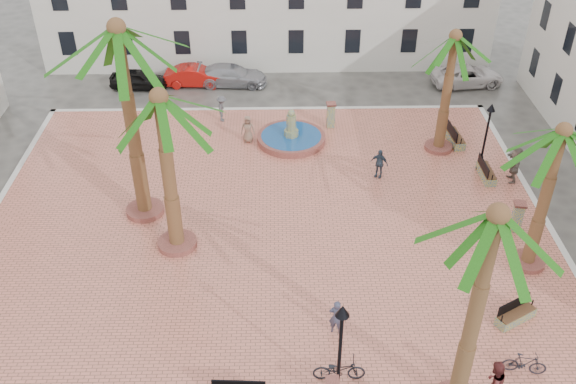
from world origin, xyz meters
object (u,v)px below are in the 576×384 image
(car_red, at_px, (196,76))
(bollard_n, at_px, (331,114))
(pedestrian_fountain_a, at_px, (248,129))
(car_white, at_px, (467,76))
(bench_e, at_px, (486,173))
(bench_se, at_px, (516,315))
(car_black, at_px, (139,79))
(car_silver, at_px, (231,75))
(bicycle_b, at_px, (525,364))
(pedestrian_east, at_px, (515,164))
(cyclist_a, at_px, (336,317))
(cyclist_b, at_px, (493,384))
(palm_s, at_px, (493,239))
(bench_ne, at_px, (454,138))
(pedestrian_north, at_px, (222,109))
(palm_e, at_px, (559,148))
(lamppost_e, at_px, (488,126))
(palm_sw, at_px, (161,118))
(palm_nw, at_px, (120,51))
(pedestrian_fountain_b, at_px, (379,163))
(bollard_e, at_px, (517,216))
(lamppost_s, at_px, (341,336))
(palm_ne, at_px, (453,51))
(bicycle_a, at_px, (339,369))

(car_red, bearing_deg, bollard_n, -124.02)
(pedestrian_fountain_a, height_order, car_white, pedestrian_fountain_a)
(bench_e, bearing_deg, bench_se, 170.27)
(car_black, bearing_deg, car_red, -80.54)
(car_silver, bearing_deg, bicycle_b, -150.73)
(pedestrian_east, xyz_separation_m, car_silver, (-14.78, 11.79, -0.44))
(cyclist_a, relative_size, cyclist_b, 0.83)
(palm_s, xyz_separation_m, bench_ne, (3.98, 17.13, -6.76))
(bollard_n, distance_m, pedestrian_north, 6.34)
(bench_ne, bearing_deg, pedestrian_east, -157.04)
(palm_e, distance_m, lamppost_e, 8.02)
(palm_sw, distance_m, pedestrian_fountain_a, 10.95)
(palm_s, height_order, pedestrian_north, palm_s)
(palm_e, bearing_deg, palm_sw, 174.23)
(palm_nw, height_order, palm_sw, palm_nw)
(bench_se, relative_size, car_red, 0.44)
(palm_sw, bearing_deg, cyclist_a, -38.54)
(bench_se, bearing_deg, pedestrian_fountain_b, 81.64)
(palm_sw, distance_m, pedestrian_east, 17.86)
(palm_s, bearing_deg, car_white, 75.08)
(palm_nw, relative_size, car_red, 2.35)
(palm_e, bearing_deg, car_white, 84.03)
(bench_e, height_order, pedestrian_north, pedestrian_north)
(bollard_e, bearing_deg, bench_e, 91.72)
(palm_e, xyz_separation_m, car_white, (1.86, 17.81, -5.21))
(car_white, bearing_deg, palm_nw, 120.17)
(bicycle_b, height_order, pedestrian_fountain_b, pedestrian_fountain_b)
(car_black, bearing_deg, bench_e, -115.89)
(palm_s, bearing_deg, pedestrian_fountain_b, 92.89)
(cyclist_a, relative_size, bicycle_b, 1.03)
(bench_e, xyz_separation_m, lamppost_s, (-8.69, -13.16, 2.56))
(palm_e, height_order, lamppost_e, palm_e)
(cyclist_b, height_order, pedestrian_fountain_a, cyclist_b)
(palm_ne, height_order, bench_e, palm_ne)
(bicycle_b, bearing_deg, lamppost_e, 2.55)
(bench_ne, height_order, bicycle_b, bench_ne)
(bench_e, bearing_deg, car_white, -9.85)
(pedestrian_east, bearing_deg, palm_nw, -73.20)
(bicycle_b, distance_m, car_white, 23.88)
(cyclist_b, bearing_deg, palm_nw, -62.30)
(pedestrian_east, bearing_deg, pedestrian_fountain_b, -84.78)
(bench_e, height_order, pedestrian_fountain_b, pedestrian_fountain_b)
(car_white, bearing_deg, pedestrian_fountain_b, 140.10)
(cyclist_b, height_order, pedestrian_north, cyclist_b)
(bollard_n, bearing_deg, palm_nw, -139.02)
(bench_e, distance_m, bicycle_a, 15.18)
(bench_se, relative_size, bench_e, 0.96)
(palm_e, xyz_separation_m, cyclist_b, (-3.59, -6.95, -4.76))
(bench_e, xyz_separation_m, car_black, (-19.45, 11.09, 0.21))
(palm_nw, relative_size, palm_ne, 1.39)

